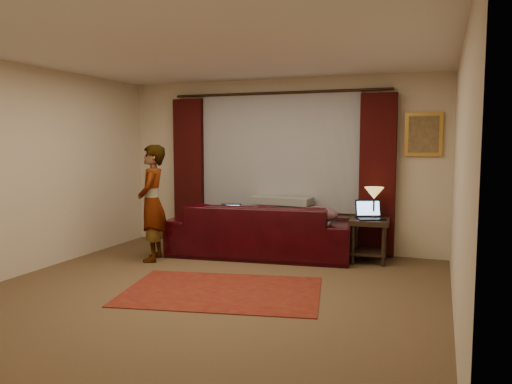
# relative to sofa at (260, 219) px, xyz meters

# --- Properties ---
(floor) EXTENTS (5.00, 5.00, 0.01)m
(floor) POSITION_rel_sofa_xyz_m (0.09, -1.89, -0.53)
(floor) COLOR brown
(floor) RESTS_ON ground
(ceiling) EXTENTS (5.00, 5.00, 0.02)m
(ceiling) POSITION_rel_sofa_xyz_m (0.09, -1.89, 2.07)
(ceiling) COLOR silver
(ceiling) RESTS_ON ground
(wall_back) EXTENTS (5.00, 0.02, 2.60)m
(wall_back) POSITION_rel_sofa_xyz_m (0.09, 0.61, 0.77)
(wall_back) COLOR beige
(wall_back) RESTS_ON ground
(wall_front) EXTENTS (5.00, 0.02, 2.60)m
(wall_front) POSITION_rel_sofa_xyz_m (0.09, -4.39, 0.77)
(wall_front) COLOR beige
(wall_front) RESTS_ON ground
(wall_left) EXTENTS (0.02, 5.00, 2.60)m
(wall_left) POSITION_rel_sofa_xyz_m (-2.41, -1.89, 0.77)
(wall_left) COLOR beige
(wall_left) RESTS_ON ground
(wall_right) EXTENTS (0.02, 5.00, 2.60)m
(wall_right) POSITION_rel_sofa_xyz_m (2.59, -1.89, 0.77)
(wall_right) COLOR beige
(wall_right) RESTS_ON ground
(sheer_curtain) EXTENTS (2.50, 0.05, 1.80)m
(sheer_curtain) POSITION_rel_sofa_xyz_m (0.09, 0.55, 0.97)
(sheer_curtain) COLOR #929198
(sheer_curtain) RESTS_ON wall_back
(drape_left) EXTENTS (0.50, 0.14, 2.30)m
(drape_left) POSITION_rel_sofa_xyz_m (-1.41, 0.50, 0.65)
(drape_left) COLOR black
(drape_left) RESTS_ON floor
(drape_right) EXTENTS (0.50, 0.14, 2.30)m
(drape_right) POSITION_rel_sofa_xyz_m (1.59, 0.50, 0.65)
(drape_right) COLOR black
(drape_right) RESTS_ON floor
(curtain_rod) EXTENTS (0.04, 0.04, 3.40)m
(curtain_rod) POSITION_rel_sofa_xyz_m (0.09, 0.50, 1.85)
(curtain_rod) COLOR black
(curtain_rod) RESTS_ON wall_back
(picture_frame) EXTENTS (0.50, 0.04, 0.60)m
(picture_frame) POSITION_rel_sofa_xyz_m (2.19, 0.58, 1.22)
(picture_frame) COLOR gold
(picture_frame) RESTS_ON wall_back
(sofa) EXTENTS (2.73, 1.43, 1.05)m
(sofa) POSITION_rel_sofa_xyz_m (0.00, 0.00, 0.00)
(sofa) COLOR black
(sofa) RESTS_ON floor
(throw_blanket) EXTENTS (0.95, 0.43, 0.11)m
(throw_blanket) POSITION_rel_sofa_xyz_m (0.21, 0.32, 0.53)
(throw_blanket) COLOR gray
(throw_blanket) RESTS_ON sofa
(clothing_pile) EXTENTS (0.61, 0.53, 0.22)m
(clothing_pile) POSITION_rel_sofa_xyz_m (0.86, -0.01, 0.11)
(clothing_pile) COLOR brown
(clothing_pile) RESTS_ON sofa
(laptop_sofa) EXTENTS (0.36, 0.38, 0.22)m
(laptop_sofa) POSITION_rel_sofa_xyz_m (-0.40, -0.20, 0.11)
(laptop_sofa) COLOR black
(laptop_sofa) RESTS_ON sofa
(area_rug) EXTENTS (2.38, 1.82, 0.01)m
(area_rug) POSITION_rel_sofa_xyz_m (0.21, -1.82, -0.52)
(area_rug) COLOR maroon
(area_rug) RESTS_ON floor
(end_table) EXTENTS (0.56, 0.56, 0.60)m
(end_table) POSITION_rel_sofa_xyz_m (1.54, 0.12, -0.23)
(end_table) COLOR black
(end_table) RESTS_ON floor
(tiffany_lamp) EXTENTS (0.34, 0.34, 0.43)m
(tiffany_lamp) POSITION_rel_sofa_xyz_m (1.58, 0.21, 0.29)
(tiffany_lamp) COLOR olive
(tiffany_lamp) RESTS_ON end_table
(laptop_table) EXTENTS (0.48, 0.50, 0.26)m
(laptop_table) POSITION_rel_sofa_xyz_m (1.56, 0.08, 0.20)
(laptop_table) COLOR black
(laptop_table) RESTS_ON end_table
(person) EXTENTS (0.60, 0.60, 1.61)m
(person) POSITION_rel_sofa_xyz_m (-1.30, -0.81, 0.28)
(person) COLOR gray
(person) RESTS_ON floor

